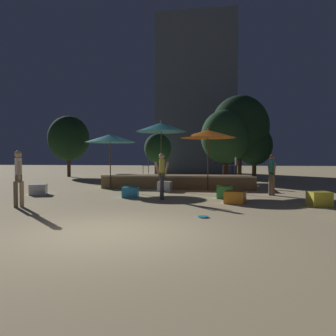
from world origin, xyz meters
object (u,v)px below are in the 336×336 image
object	(u,v)px
person_1	(19,176)
frisbee_disc	(203,217)
cube_seat_2	(38,189)
background_tree_2	(69,138)
cube_seat_4	(235,197)
bistro_chair_0	(234,164)
person_3	(272,174)
bistro_chair_1	(148,164)
cube_seat_5	(130,192)
cube_seat_3	(224,192)
background_tree_4	(240,127)
cube_seat_0	(165,186)
background_tree_0	(225,137)
patio_umbrella_1	(161,127)
person_0	(162,175)
cube_seat_1	(319,199)
patio_umbrella_2	(110,138)
background_tree_1	(158,148)
patio_umbrella_0	(208,134)

from	to	relation	value
person_1	frisbee_disc	xyz separation A→B (m)	(5.70, -0.89, -0.93)
cube_seat_2	background_tree_2	size ratio (longest dim) A/B	0.16
cube_seat_4	bistro_chair_0	xyz separation A→B (m)	(0.29, 6.81, 1.01)
person_3	bistro_chair_1	world-z (taller)	person_3
cube_seat_5	cube_seat_3	bearing A→B (deg)	4.10
cube_seat_3	background_tree_4	distance (m)	10.93
cube_seat_0	background_tree_0	xyz separation A→B (m)	(2.86, 6.92, 2.69)
frisbee_disc	background_tree_4	xyz separation A→B (m)	(1.82, 14.50, 3.59)
patio_umbrella_1	cube_seat_3	distance (m)	5.13
person_0	person_3	bearing A→B (deg)	100.45
cube_seat_3	cube_seat_1	bearing A→B (deg)	-29.54
patio_umbrella_2	person_0	xyz separation A→B (m)	(3.21, -3.73, -1.57)
frisbee_disc	background_tree_1	world-z (taller)	background_tree_1
bistro_chair_0	cube_seat_5	bearing A→B (deg)	-46.00
cube_seat_2	cube_seat_5	distance (m)	4.07
cube_seat_4	background_tree_2	xyz separation A→B (m)	(-12.58, 13.97, 2.91)
cube_seat_3	cube_seat_4	distance (m)	1.46
cube_seat_1	frisbee_disc	distance (m)	4.34
cube_seat_5	person_0	world-z (taller)	person_0
bistro_chair_1	person_3	bearing A→B (deg)	45.42
patio_umbrella_2	cube_seat_3	xyz separation A→B (m)	(5.48, -2.91, -2.25)
cube_seat_4	person_1	xyz separation A→B (m)	(-6.64, -1.87, 0.74)
background_tree_4	bistro_chair_1	bearing A→B (deg)	-133.34
cube_seat_3	person_1	world-z (taller)	person_1
cube_seat_2	bistro_chair_1	distance (m)	6.01
bistro_chair_1	background_tree_0	distance (m)	6.33
patio_umbrella_0	person_0	world-z (taller)	patio_umbrella_0
bistro_chair_1	background_tree_0	world-z (taller)	background_tree_0
cube_seat_4	person_0	xyz separation A→B (m)	(-2.59, 0.60, 0.71)
patio_umbrella_0	background_tree_2	bearing A→B (deg)	140.28
patio_umbrella_2	person_1	world-z (taller)	patio_umbrella_2
background_tree_2	patio_umbrella_0	bearing A→B (deg)	-39.72
bistro_chair_0	person_0	bearing A→B (deg)	-34.15
cube_seat_2	cube_seat_3	bearing A→B (deg)	-0.70
cube_seat_2	background_tree_0	bearing A→B (deg)	49.18
patio_umbrella_0	patio_umbrella_1	distance (m)	2.29
bistro_chair_0	background_tree_2	world-z (taller)	background_tree_2
patio_umbrella_0	background_tree_0	size ratio (longest dim) A/B	0.63
cube_seat_1	bistro_chair_0	world-z (taller)	bistro_chair_0
cube_seat_3	person_0	size ratio (longest dim) A/B	0.35
cube_seat_0	cube_seat_3	distance (m)	3.49
person_3	background_tree_1	xyz separation A→B (m)	(-6.92, 11.85, 1.40)
patio_umbrella_1	bistro_chair_0	size ratio (longest dim) A/B	3.68
person_1	person_3	xyz separation A→B (m)	(8.23, 4.54, -0.07)
background_tree_0	cube_seat_2	bearing A→B (deg)	-130.82
cube_seat_5	frisbee_disc	distance (m)	4.93
patio_umbrella_1	cube_seat_2	distance (m)	6.23
patio_umbrella_1	patio_umbrella_2	bearing A→B (deg)	-174.97
patio_umbrella_2	frisbee_disc	bearing A→B (deg)	-55.54
cube_seat_1	patio_umbrella_1	bearing A→B (deg)	140.94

